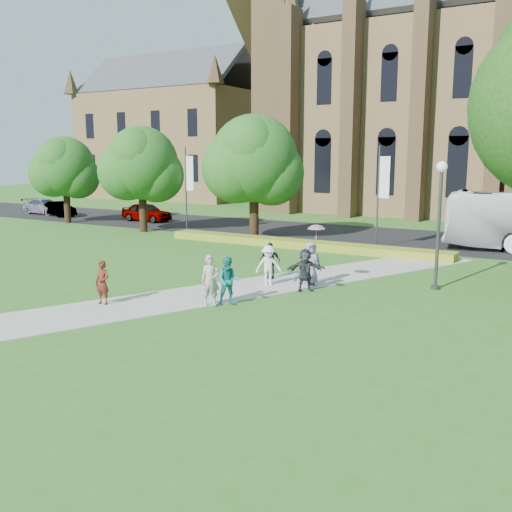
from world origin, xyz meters
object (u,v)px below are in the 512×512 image
Objects in this scene: streetlamp at (440,210)px; car_2 at (45,207)px; car_1 at (60,209)px; pedestrian_0 at (102,283)px; car_0 at (147,212)px.

streetlamp is 40.66m from car_2.
car_1 is 2.44× the size of pedestrian_0.
car_2 is 2.95× the size of pedestrian_0.
car_1 is at bearing -100.18° from car_2.
car_0 is at bearing -85.79° from car_2.
pedestrian_0 is (-9.98, -8.86, -2.44)m from streetlamp.
pedestrian_0 is at bearing -112.68° from car_1.
car_0 is (-26.59, 12.52, -2.51)m from streetlamp.
pedestrian_0 is (26.00, -20.40, 0.18)m from car_1.
car_2 is (-38.72, 12.16, -2.58)m from streetlamp.
car_0 is 1.13× the size of car_1.
car_1 is 33.05m from pedestrian_0.
car_2 is (-2.73, 0.62, 0.04)m from car_1.
streetlamp reaches higher than car_0.
streetlamp is 1.17× the size of car_0.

